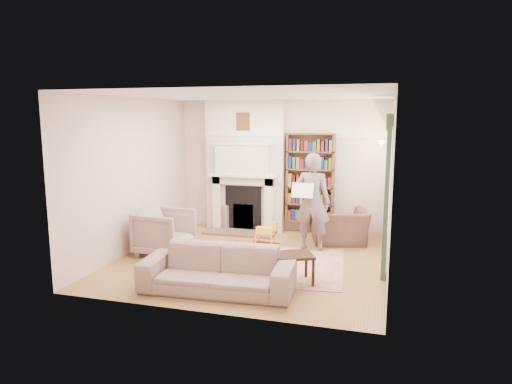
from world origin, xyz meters
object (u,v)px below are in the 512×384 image
(armchair_reading, at_px, (339,226))
(paraffin_heater, at_px, (225,217))
(sofa, at_px, (218,269))
(coffee_table, at_px, (289,269))
(man_reading, at_px, (312,202))
(rocking_horse, at_px, (265,234))
(bookcase, at_px, (310,178))
(armchair_left, at_px, (165,232))

(armchair_reading, bearing_deg, paraffin_heater, -24.12)
(sofa, xyz_separation_m, coffee_table, (0.91, 0.56, -0.09))
(armchair_reading, relative_size, paraffin_heater, 1.89)
(armchair_reading, height_order, paraffin_heater, armchair_reading)
(man_reading, relative_size, rocking_horse, 3.31)
(bookcase, distance_m, coffee_table, 3.22)
(coffee_table, height_order, rocking_horse, rocking_horse)
(armchair_left, relative_size, rocking_horse, 1.62)
(bookcase, relative_size, coffee_table, 2.64)
(paraffin_heater, bearing_deg, rocking_horse, -40.67)
(bookcase, distance_m, armchair_reading, 1.27)
(coffee_table, bearing_deg, armchair_reading, 53.59)
(armchair_reading, height_order, man_reading, man_reading)
(armchair_reading, height_order, rocking_horse, armchair_reading)
(bookcase, relative_size, man_reading, 1.02)
(coffee_table, bearing_deg, bookcase, 68.97)
(bookcase, height_order, sofa, bookcase)
(rocking_horse, bearing_deg, armchair_reading, 30.92)
(paraffin_heater, bearing_deg, sofa, -71.88)
(sofa, bearing_deg, armchair_left, 134.40)
(armchair_left, distance_m, man_reading, 2.74)
(bookcase, xyz_separation_m, man_reading, (0.25, -1.25, -0.27))
(armchair_reading, distance_m, armchair_left, 3.36)
(armchair_left, height_order, coffee_table, armchair_left)
(bookcase, distance_m, armchair_left, 3.27)
(coffee_table, xyz_separation_m, paraffin_heater, (-2.03, 2.85, 0.05))
(coffee_table, relative_size, rocking_horse, 1.28)
(coffee_table, relative_size, paraffin_heater, 1.27)
(armchair_left, bearing_deg, coffee_table, -104.86)
(sofa, relative_size, coffee_table, 3.08)
(paraffin_heater, bearing_deg, coffee_table, -54.57)
(armchair_reading, xyz_separation_m, armchair_left, (-2.96, -1.59, 0.06))
(paraffin_heater, bearing_deg, armchair_reading, -9.66)
(man_reading, xyz_separation_m, paraffin_heater, (-2.08, 1.03, -0.63))
(rocking_horse, bearing_deg, paraffin_heater, 146.85)
(armchair_left, relative_size, paraffin_heater, 1.61)
(armchair_left, bearing_deg, paraffin_heater, -8.08)
(man_reading, bearing_deg, armchair_left, 25.76)
(man_reading, bearing_deg, rocking_horse, 3.12)
(man_reading, bearing_deg, sofa, 72.26)
(armchair_reading, bearing_deg, sofa, 50.27)
(bookcase, bearing_deg, paraffin_heater, -173.14)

